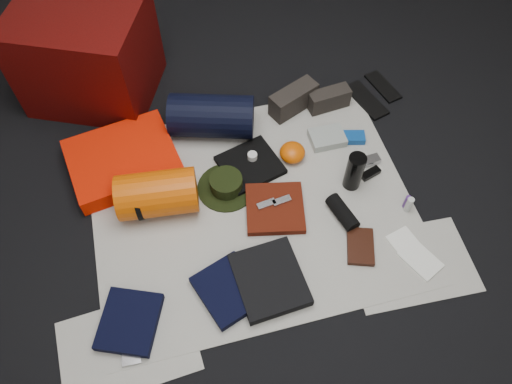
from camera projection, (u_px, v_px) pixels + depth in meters
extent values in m
cube|color=black|center=(253.00, 207.00, 2.55)|extent=(4.50, 4.50, 0.02)
cube|color=beige|center=(253.00, 206.00, 2.54)|extent=(1.60, 1.30, 0.01)
cube|color=beige|center=(128.00, 346.00, 2.16)|extent=(0.61, 0.44, 0.00)
cube|color=beige|center=(411.00, 264.00, 2.37)|extent=(0.60, 0.43, 0.00)
cube|color=#480705|center=(87.00, 54.00, 2.76)|extent=(0.84, 0.79, 0.56)
cube|color=red|center=(123.00, 160.00, 2.64)|extent=(0.61, 0.53, 0.10)
cylinder|color=#CA4B03|center=(157.00, 194.00, 2.45)|extent=(0.41, 0.27, 0.23)
cylinder|color=black|center=(137.00, 199.00, 2.44)|extent=(0.02, 0.22, 0.22)
cylinder|color=black|center=(178.00, 190.00, 2.46)|extent=(0.03, 0.22, 0.22)
cylinder|color=black|center=(212.00, 116.00, 2.71)|extent=(0.50, 0.36, 0.24)
cylinder|color=black|center=(227.00, 187.00, 2.60)|extent=(0.37, 0.37, 0.01)
cylinder|color=black|center=(226.00, 183.00, 2.56)|extent=(0.17, 0.17, 0.07)
cube|color=#2A2521|center=(293.00, 100.00, 2.84)|extent=(0.31, 0.21, 0.14)
cube|color=#2A2521|center=(329.00, 99.00, 2.86)|extent=(0.25, 0.11, 0.12)
cube|color=black|center=(366.00, 100.00, 2.93)|extent=(0.19, 0.32, 0.02)
cube|color=black|center=(383.00, 87.00, 3.00)|extent=(0.15, 0.27, 0.01)
cube|color=black|center=(129.00, 322.00, 2.19)|extent=(0.33, 0.35, 0.04)
cube|color=black|center=(228.00, 290.00, 2.27)|extent=(0.33, 0.35, 0.04)
cube|color=black|center=(269.00, 279.00, 2.29)|extent=(0.33, 0.37, 0.05)
cube|color=black|center=(250.00, 165.00, 2.66)|extent=(0.36, 0.35, 0.03)
cube|color=#4F1508|center=(275.00, 208.00, 2.51)|extent=(0.34, 0.34, 0.04)
ellipsoid|color=#CA4B03|center=(292.00, 152.00, 2.67)|extent=(0.16, 0.16, 0.09)
cube|color=gray|center=(327.00, 138.00, 2.75)|extent=(0.19, 0.14, 0.05)
cylinder|color=black|center=(354.00, 171.00, 2.52)|extent=(0.10, 0.10, 0.23)
cylinder|color=black|center=(342.00, 213.00, 2.47)|extent=(0.12, 0.21, 0.08)
cube|color=#AAA9AE|center=(371.00, 160.00, 2.68)|extent=(0.09, 0.06, 0.04)
cube|color=navy|center=(354.00, 137.00, 2.76)|extent=(0.14, 0.10, 0.04)
cylinder|color=#4B2474|center=(407.00, 202.00, 2.50)|extent=(0.03, 0.03, 0.08)
cylinder|color=#BCC1BD|center=(409.00, 205.00, 2.49)|extent=(0.03, 0.03, 0.10)
cube|color=black|center=(360.00, 246.00, 2.40)|extent=(0.18, 0.22, 0.03)
cube|color=white|center=(420.00, 260.00, 2.37)|extent=(0.20, 0.23, 0.01)
cube|color=white|center=(406.00, 244.00, 2.42)|extent=(0.16, 0.19, 0.01)
cube|color=black|center=(370.00, 173.00, 2.63)|extent=(0.12, 0.07, 0.03)
cube|color=#AAA9AE|center=(131.00, 356.00, 2.13)|extent=(0.08, 0.08, 0.01)
cylinder|color=silver|center=(252.00, 156.00, 2.65)|extent=(0.05, 0.05, 0.04)
cube|color=#AAA9AE|center=(266.00, 204.00, 2.49)|extent=(0.10, 0.05, 0.01)
cube|color=#AAA9AE|center=(282.00, 201.00, 2.50)|extent=(0.10, 0.05, 0.01)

